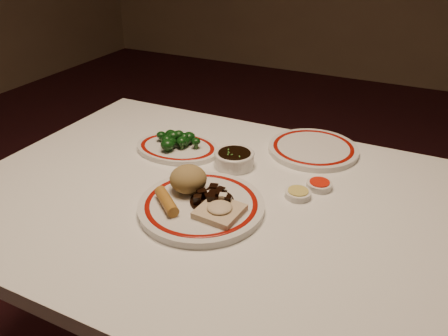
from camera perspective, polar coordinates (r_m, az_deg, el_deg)
dining_table at (r=1.14m, az=-2.14°, el=-7.08°), size 1.20×0.90×0.75m
main_plate at (r=1.02m, az=-2.97°, el=-4.94°), size 0.38×0.38×0.02m
rice_mound at (r=1.04m, az=-4.70°, el=-1.42°), size 0.09×0.09×0.06m
spring_roll at (r=1.00m, az=-7.51°, el=-4.33°), size 0.09×0.08×0.03m
fried_wonton at (r=0.97m, az=-0.57°, el=-5.54°), size 0.10×0.10×0.03m
stirfry_heap at (r=1.01m, az=-1.44°, el=-3.82°), size 0.10×0.10×0.03m
broccoli_plate at (r=1.28m, az=-6.11°, el=2.60°), size 0.26×0.23×0.02m
broccoli_pile at (r=1.27m, az=-6.31°, el=3.74°), size 0.14×0.11×0.05m
soy_bowl at (r=1.19m, az=1.36°, el=1.10°), size 0.11×0.11×0.04m
sweet_sour_dish at (r=1.12m, az=12.34°, el=-2.18°), size 0.06×0.06×0.02m
mustard_dish at (r=1.07m, az=9.62°, el=-3.33°), size 0.06×0.06×0.02m
far_plate at (r=1.30m, az=11.56°, el=2.49°), size 0.33×0.33×0.02m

